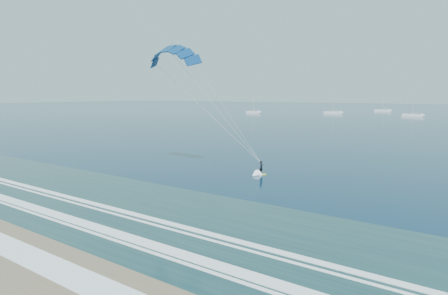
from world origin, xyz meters
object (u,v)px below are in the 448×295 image
Objects in this scene: sailboat_2 at (383,110)px; sailboat_1 at (333,112)px; kitesurfer_rig at (214,105)px; sailboat_3 at (413,115)px; sailboat_0 at (253,112)px.

sailboat_1 is at bearing -107.75° from sailboat_2.
kitesurfer_rig is 1.39× the size of sailboat_2.
sailboat_2 is at bearing 99.16° from kitesurfer_rig.
kitesurfer_rig is 211.98m from sailboat_2.
kitesurfer_rig reaches higher than sailboat_1.
sailboat_1 is 1.05× the size of sailboat_2.
sailboat_1 is 40.03m from sailboat_3.
sailboat_2 reaches higher than sailboat_3.
kitesurfer_rig is 172.46m from sailboat_1.
kitesurfer_rig reaches higher than sailboat_3.
sailboat_2 is 1.01× the size of sailboat_3.
kitesurfer_rig is 1.56× the size of sailboat_0.
kitesurfer_rig is at bearing -87.20° from sailboat_3.
sailboat_1 is (-47.67, 165.54, -8.18)m from kitesurfer_rig.
sailboat_0 is 82.05m from sailboat_2.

